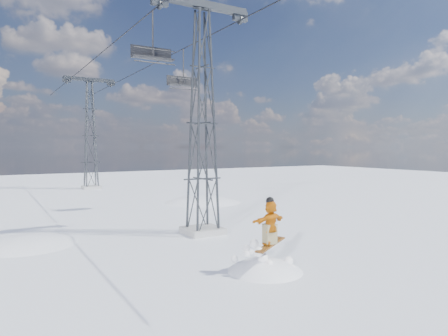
{
  "coord_description": "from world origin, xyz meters",
  "views": [
    {
      "loc": [
        -8.35,
        -9.55,
        4.32
      ],
      "look_at": [
        0.16,
        4.83,
        3.44
      ],
      "focal_mm": 32.0,
      "sensor_mm": 36.0,
      "label": 1
    }
  ],
  "objects": [
    {
      "name": "haul_cables",
      "position": [
        0.8,
        19.5,
        10.85
      ],
      "size": [
        4.46,
        51.0,
        0.06
      ],
      "color": "black",
      "rests_on": "ground"
    },
    {
      "name": "snowboarder_jump",
      "position": [
        -0.14,
        1.51,
        -1.65
      ],
      "size": [
        4.4,
        4.4,
        6.58
      ],
      "color": "white",
      "rests_on": "ground"
    },
    {
      "name": "lift_tower_near",
      "position": [
        0.8,
        8.0,
        5.47
      ],
      "size": [
        5.2,
        1.8,
        11.43
      ],
      "color": "#999999",
      "rests_on": "ground"
    },
    {
      "name": "lift_chair_mid",
      "position": [
        3.0,
        15.01,
        8.67
      ],
      "size": [
        2.2,
        0.63,
        2.72
      ],
      "color": "black",
      "rests_on": "ground"
    },
    {
      "name": "ground",
      "position": [
        0.0,
        0.0,
        0.0
      ],
      "size": [
        120.0,
        120.0,
        0.0
      ],
      "primitive_type": "plane",
      "color": "white",
      "rests_on": "ground"
    },
    {
      "name": "lift_chair_near",
      "position": [
        -1.4,
        8.96,
        8.81
      ],
      "size": [
        2.06,
        0.59,
        2.55
      ],
      "color": "black",
      "rests_on": "ground"
    },
    {
      "name": "lift_tower_far",
      "position": [
        0.8,
        33.0,
        5.47
      ],
      "size": [
        5.2,
        1.8,
        11.43
      ],
      "color": "#999999",
      "rests_on": "ground"
    }
  ]
}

